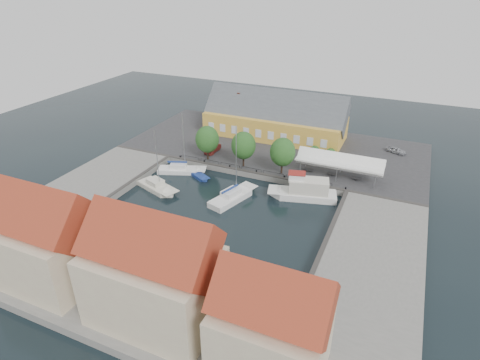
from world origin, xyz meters
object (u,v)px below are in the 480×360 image
(west_boat_b, at_px, (157,188))
(warehouse, at_px, (273,119))
(launch_sw, at_px, (97,225))
(car_red, at_px, (213,149))
(center_sailboat, at_px, (232,198))
(launch_nw, at_px, (200,177))
(west_boat_a, at_px, (181,171))
(car_silver, at_px, (396,150))
(tent_canopy, at_px, (340,162))
(trawler, at_px, (305,192))

(west_boat_b, bearing_deg, warehouse, 71.34)
(launch_sw, bearing_deg, warehouse, 74.43)
(car_red, xyz_separation_m, west_boat_b, (-2.38, -14.94, -1.44))
(center_sailboat, distance_m, launch_nw, 9.39)
(west_boat_a, relative_size, launch_sw, 2.46)
(car_silver, xyz_separation_m, west_boat_b, (-34.00, -28.42, -1.34))
(center_sailboat, relative_size, west_boat_a, 1.10)
(tent_canopy, bearing_deg, center_sailboat, -137.53)
(trawler, xyz_separation_m, west_boat_b, (-22.50, -6.95, -0.76))
(warehouse, distance_m, west_boat_b, 29.93)
(car_silver, bearing_deg, launch_nw, 148.36)
(warehouse, relative_size, trawler, 2.60)
(warehouse, distance_m, west_boat_a, 23.47)
(center_sailboat, bearing_deg, tent_canopy, 42.47)
(tent_canopy, height_order, west_boat_b, west_boat_b)
(launch_nw, bearing_deg, trawler, 1.75)
(tent_canopy, height_order, trawler, trawler)
(trawler, bearing_deg, west_boat_a, -179.96)
(warehouse, distance_m, car_red, 15.18)
(warehouse, bearing_deg, tent_canopy, -39.86)
(car_red, bearing_deg, tent_canopy, -1.23)
(car_red, bearing_deg, west_boat_b, -98.54)
(car_silver, relative_size, west_boat_b, 0.32)
(car_red, bearing_deg, trawler, -21.15)
(trawler, height_order, launch_sw, trawler)
(car_red, xyz_separation_m, trawler, (20.12, -7.99, -0.68))
(car_silver, bearing_deg, car_red, 134.85)
(warehouse, height_order, trawler, warehouse)
(center_sailboat, distance_m, trawler, 11.22)
(warehouse, relative_size, west_boat_a, 2.54)
(west_boat_a, bearing_deg, car_silver, 32.42)
(car_silver, height_order, launch_nw, car_silver)
(warehouse, bearing_deg, center_sailboat, -83.35)
(west_boat_a, xyz_separation_m, west_boat_b, (-0.18, -6.94, -0.01))
(trawler, height_order, west_boat_a, west_boat_a)
(west_boat_b, bearing_deg, car_red, 80.94)
(tent_canopy, xyz_separation_m, west_boat_b, (-26.08, -14.22, -3.42))
(tent_canopy, bearing_deg, launch_nw, -160.20)
(car_silver, xyz_separation_m, car_red, (-31.62, -13.47, 0.10))
(car_red, xyz_separation_m, launch_nw, (1.95, -8.55, -1.61))
(west_boat_b, distance_m, launch_sw, 12.19)
(car_red, distance_m, launch_nw, 8.92)
(warehouse, xyz_separation_m, car_red, (-7.10, -13.13, -2.73))
(west_boat_a, relative_size, west_boat_b, 1.03)
(car_silver, relative_size, center_sailboat, 0.29)
(tent_canopy, distance_m, center_sailboat, 18.65)
(car_silver, bearing_deg, west_boat_b, 151.66)
(warehouse, xyz_separation_m, launch_nw, (-5.14, -21.68, -4.34))
(tent_canopy, height_order, car_red, tent_canopy)
(car_silver, xyz_separation_m, center_sailboat, (-21.46, -26.59, -1.24))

